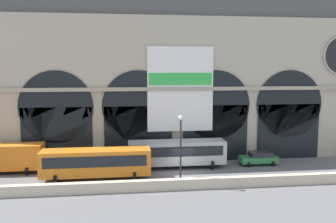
{
  "coord_description": "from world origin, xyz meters",
  "views": [
    {
      "loc": [
        -6.33,
        -36.25,
        11.26
      ],
      "look_at": [
        -1.14,
        5.0,
        6.17
      ],
      "focal_mm": 37.58,
      "sensor_mm": 36.0,
      "label": 1
    }
  ],
  "objects_px": {
    "bus_midwest": "(96,162)",
    "street_lamp_quayside": "(181,141)",
    "box_truck_west": "(9,157)",
    "bus_center": "(177,152)",
    "car_mideast": "(259,158)"
  },
  "relations": [
    {
      "from": "bus_midwest",
      "to": "street_lamp_quayside",
      "type": "distance_m",
      "value": 9.19
    },
    {
      "from": "bus_center",
      "to": "street_lamp_quayside",
      "type": "distance_m",
      "value": 7.0
    },
    {
      "from": "bus_center",
      "to": "box_truck_west",
      "type": "bearing_deg",
      "value": 178.91
    },
    {
      "from": "box_truck_west",
      "to": "car_mideast",
      "type": "distance_m",
      "value": 28.17
    },
    {
      "from": "bus_midwest",
      "to": "street_lamp_quayside",
      "type": "relative_size",
      "value": 1.59
    },
    {
      "from": "bus_midwest",
      "to": "car_mideast",
      "type": "distance_m",
      "value": 18.86
    },
    {
      "from": "box_truck_west",
      "to": "bus_midwest",
      "type": "bearing_deg",
      "value": -20.21
    },
    {
      "from": "bus_midwest",
      "to": "car_mideast",
      "type": "height_order",
      "value": "bus_midwest"
    },
    {
      "from": "bus_midwest",
      "to": "box_truck_west",
      "type": "bearing_deg",
      "value": 159.79
    },
    {
      "from": "box_truck_west",
      "to": "street_lamp_quayside",
      "type": "distance_m",
      "value": 19.23
    },
    {
      "from": "bus_center",
      "to": "street_lamp_quayside",
      "type": "relative_size",
      "value": 1.59
    },
    {
      "from": "bus_midwest",
      "to": "bus_center",
      "type": "height_order",
      "value": "same"
    },
    {
      "from": "box_truck_west",
      "to": "car_mideast",
      "type": "relative_size",
      "value": 1.7
    },
    {
      "from": "box_truck_west",
      "to": "bus_center",
      "type": "relative_size",
      "value": 0.68
    },
    {
      "from": "bus_midwest",
      "to": "car_mideast",
      "type": "bearing_deg",
      "value": 9.92
    }
  ]
}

